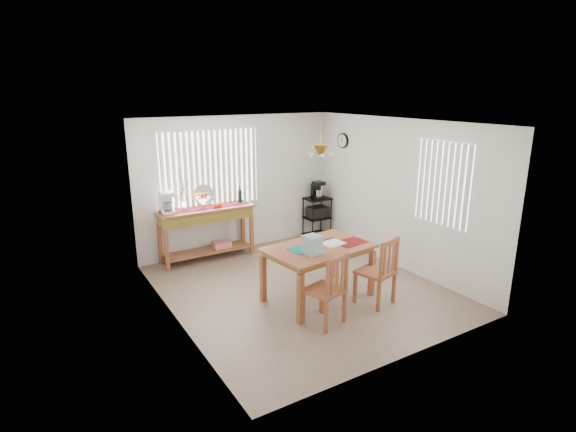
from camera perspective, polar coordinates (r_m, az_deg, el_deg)
ground at (r=7.25m, az=1.60°, el=-9.19°), size 4.00×4.50×0.01m
room_shell at (r=6.73m, az=1.66°, el=4.09°), size 4.20×4.70×2.70m
sideboard at (r=8.34m, az=-10.24°, el=-0.61°), size 1.75×0.49×0.98m
sideboard_items at (r=8.15m, az=-12.44°, el=1.80°), size 1.66×0.42×0.75m
wire_cart at (r=9.53m, az=3.71°, el=0.30°), size 0.51×0.41×0.86m
cart_items at (r=9.41m, az=3.73°, el=3.29°), size 0.20×0.24×0.36m
dining_table at (r=6.66m, az=3.91°, el=-4.64°), size 1.66×1.18×0.83m
table_items at (r=6.41m, az=3.74°, el=-3.63°), size 1.24×0.54×0.27m
chair_left at (r=6.05m, az=4.94°, el=-9.37°), size 0.57×0.57×1.00m
chair_right at (r=6.69m, az=11.37°, el=-6.94°), size 0.58×0.58×1.03m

